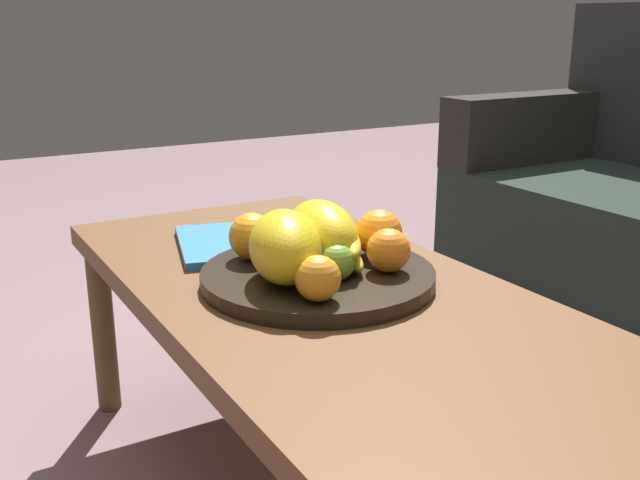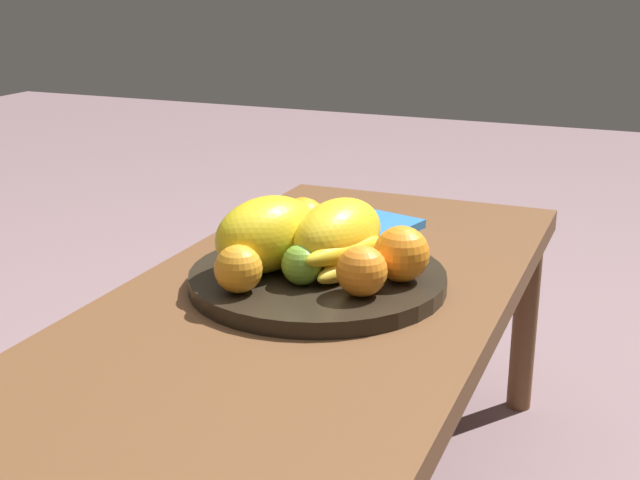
# 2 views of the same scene
# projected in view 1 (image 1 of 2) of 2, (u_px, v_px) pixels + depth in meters

# --- Properties ---
(coffee_table) EXTENTS (1.26, 0.56, 0.43)m
(coffee_table) POSITION_uv_depth(u_px,v_px,m) (336.00, 321.00, 1.17)
(coffee_table) COLOR brown
(coffee_table) RESTS_ON ground_plane
(fruit_bowl) EXTENTS (0.39, 0.39, 0.03)m
(fruit_bowl) POSITION_uv_depth(u_px,v_px,m) (320.00, 276.00, 1.21)
(fruit_bowl) COLOR black
(fruit_bowl) RESTS_ON coffee_table
(melon_large_front) EXTENTS (0.21, 0.17, 0.11)m
(melon_large_front) POSITION_uv_depth(u_px,v_px,m) (285.00, 247.00, 1.13)
(melon_large_front) COLOR yellow
(melon_large_front) RESTS_ON fruit_bowl
(melon_smaller_beside) EXTENTS (0.20, 0.14, 0.11)m
(melon_smaller_beside) POSITION_uv_depth(u_px,v_px,m) (322.00, 233.00, 1.22)
(melon_smaller_beside) COLOR yellow
(melon_smaller_beside) RESTS_ON fruit_bowl
(orange_front) EXTENTS (0.07, 0.07, 0.07)m
(orange_front) POSITION_uv_depth(u_px,v_px,m) (388.00, 250.00, 1.18)
(orange_front) COLOR orange
(orange_front) RESTS_ON fruit_bowl
(orange_left) EXTENTS (0.08, 0.08, 0.08)m
(orange_left) POSITION_uv_depth(u_px,v_px,m) (252.00, 236.00, 1.24)
(orange_left) COLOR orange
(orange_left) RESTS_ON fruit_bowl
(orange_right) EXTENTS (0.07, 0.07, 0.07)m
(orange_right) POSITION_uv_depth(u_px,v_px,m) (318.00, 278.00, 1.06)
(orange_right) COLOR orange
(orange_right) RESTS_ON fruit_bowl
(orange_back) EXTENTS (0.08, 0.08, 0.08)m
(orange_back) POSITION_uv_depth(u_px,v_px,m) (379.00, 233.00, 1.26)
(orange_back) COLOR orange
(orange_back) RESTS_ON fruit_bowl
(apple_front) EXTENTS (0.06, 0.06, 0.06)m
(apple_front) POSITION_uv_depth(u_px,v_px,m) (337.00, 261.00, 1.15)
(apple_front) COLOR #70A52F
(apple_front) RESTS_ON fruit_bowl
(banana_bunch) EXTENTS (0.16, 0.14, 0.06)m
(banana_bunch) POSITION_uv_depth(u_px,v_px,m) (347.00, 251.00, 1.21)
(banana_bunch) COLOR yellow
(banana_bunch) RESTS_ON fruit_bowl
(magazine) EXTENTS (0.29, 0.24, 0.02)m
(magazine) POSITION_uv_depth(u_px,v_px,m) (227.00, 244.00, 1.40)
(magazine) COLOR #2E74BE
(magazine) RESTS_ON coffee_table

